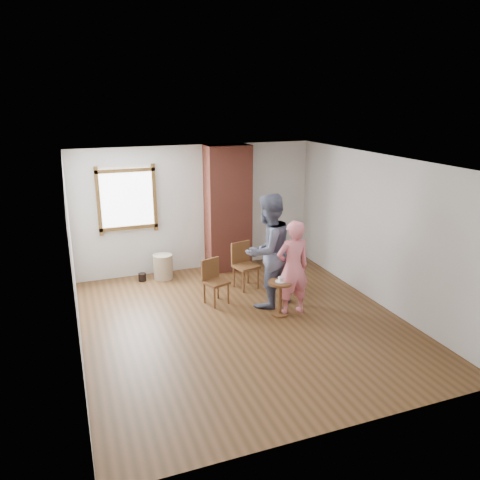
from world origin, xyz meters
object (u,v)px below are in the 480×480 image
(dining_chair_right, at_px, (244,263))
(man, at_px, (268,251))
(person_pink, at_px, (293,268))
(dining_chair_left, at_px, (214,279))
(stoneware_crock, at_px, (163,266))
(side_table, at_px, (280,292))

(dining_chair_right, xyz_separation_m, man, (0.10, -0.90, 0.50))
(person_pink, bearing_deg, dining_chair_left, -39.74)
(dining_chair_right, relative_size, person_pink, 0.54)
(man, bearing_deg, dining_chair_left, -49.52)
(dining_chair_right, bearing_deg, man, -97.55)
(dining_chair_left, relative_size, dining_chair_right, 0.91)
(person_pink, bearing_deg, stoneware_crock, -55.06)
(dining_chair_right, height_order, person_pink, person_pink)
(man, height_order, person_pink, man)
(stoneware_crock, distance_m, dining_chair_left, 1.60)
(side_table, bearing_deg, man, 94.23)
(man, bearing_deg, side_table, 71.05)
(side_table, relative_size, person_pink, 0.37)
(dining_chair_right, xyz_separation_m, side_table, (0.13, -1.35, -0.09))
(dining_chair_left, xyz_separation_m, person_pink, (1.09, -0.87, 0.36))
(stoneware_crock, xyz_separation_m, side_table, (1.49, -2.34, 0.15))
(dining_chair_right, distance_m, person_pink, 1.43)
(dining_chair_left, bearing_deg, side_table, -64.02)
(side_table, bearing_deg, dining_chair_right, 95.52)
(stoneware_crock, height_order, dining_chair_left, dining_chair_left)
(dining_chair_left, relative_size, person_pink, 0.49)
(dining_chair_left, distance_m, dining_chair_right, 0.89)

